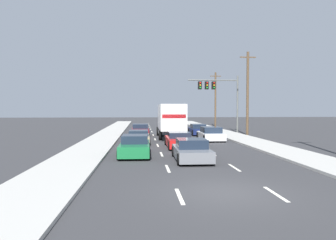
{
  "coord_description": "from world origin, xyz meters",
  "views": [
    {
      "loc": [
        -2.99,
        -11.08,
        3.02
      ],
      "look_at": [
        -0.9,
        14.09,
        2.08
      ],
      "focal_mm": 33.96,
      "sensor_mm": 36.0,
      "label": 1
    }
  ],
  "objects_px": {
    "box_truck": "(171,119)",
    "utility_pole_far": "(215,99)",
    "car_navy": "(198,130)",
    "car_maroon": "(140,130)",
    "utility_pole_mid": "(248,92)",
    "car_tan": "(139,137)",
    "car_green": "(135,146)",
    "car_gray": "(191,151)",
    "car_white": "(211,134)",
    "traffic_signal_mast": "(215,90)",
    "car_red": "(179,140)"
  },
  "relations": [
    {
      "from": "car_navy",
      "to": "car_white",
      "type": "relative_size",
      "value": 0.95
    },
    {
      "from": "car_red",
      "to": "car_navy",
      "type": "bearing_deg",
      "value": 72.8
    },
    {
      "from": "box_truck",
      "to": "car_gray",
      "type": "bearing_deg",
      "value": -90.16
    },
    {
      "from": "car_tan",
      "to": "utility_pole_far",
      "type": "xyz_separation_m",
      "value": [
        12.31,
        23.78,
        4.04
      ]
    },
    {
      "from": "car_maroon",
      "to": "car_navy",
      "type": "height_order",
      "value": "car_maroon"
    },
    {
      "from": "utility_pole_far",
      "to": "car_gray",
      "type": "bearing_deg",
      "value": -105.49
    },
    {
      "from": "car_red",
      "to": "traffic_signal_mast",
      "type": "bearing_deg",
      "value": 66.58
    },
    {
      "from": "utility_pole_mid",
      "to": "car_white",
      "type": "bearing_deg",
      "value": -134.61
    },
    {
      "from": "box_truck",
      "to": "car_gray",
      "type": "xyz_separation_m",
      "value": [
        -0.04,
        -13.77,
        -1.42
      ]
    },
    {
      "from": "box_truck",
      "to": "car_red",
      "type": "distance_m",
      "value": 7.73
    },
    {
      "from": "car_white",
      "to": "utility_pole_far",
      "type": "bearing_deg",
      "value": 75.68
    },
    {
      "from": "car_red",
      "to": "traffic_signal_mast",
      "type": "relative_size",
      "value": 0.65
    },
    {
      "from": "car_green",
      "to": "utility_pole_mid",
      "type": "height_order",
      "value": "utility_pole_mid"
    },
    {
      "from": "car_white",
      "to": "traffic_signal_mast",
      "type": "relative_size",
      "value": 0.63
    },
    {
      "from": "box_truck",
      "to": "traffic_signal_mast",
      "type": "xyz_separation_m",
      "value": [
        6.12,
        6.63,
        3.33
      ]
    },
    {
      "from": "box_truck",
      "to": "car_green",
      "type": "bearing_deg",
      "value": -106.02
    },
    {
      "from": "car_red",
      "to": "car_navy",
      "type": "xyz_separation_m",
      "value": [
        3.53,
        11.4,
        0.02
      ]
    },
    {
      "from": "car_maroon",
      "to": "traffic_signal_mast",
      "type": "relative_size",
      "value": 0.57
    },
    {
      "from": "car_green",
      "to": "car_gray",
      "type": "bearing_deg",
      "value": -33.01
    },
    {
      "from": "car_green",
      "to": "car_red",
      "type": "height_order",
      "value": "car_green"
    },
    {
      "from": "traffic_signal_mast",
      "to": "car_maroon",
      "type": "bearing_deg",
      "value": -161.2
    },
    {
      "from": "car_green",
      "to": "box_truck",
      "type": "relative_size",
      "value": 0.57
    },
    {
      "from": "car_navy",
      "to": "car_maroon",
      "type": "bearing_deg",
      "value": -177.44
    },
    {
      "from": "car_green",
      "to": "traffic_signal_mast",
      "type": "bearing_deg",
      "value": 62.61
    },
    {
      "from": "car_maroon",
      "to": "utility_pole_mid",
      "type": "bearing_deg",
      "value": -3.03
    },
    {
      "from": "utility_pole_far",
      "to": "car_maroon",
      "type": "bearing_deg",
      "value": -127.62
    },
    {
      "from": "car_green",
      "to": "car_navy",
      "type": "xyz_separation_m",
      "value": [
        6.82,
        15.43,
        -0.03
      ]
    },
    {
      "from": "car_tan",
      "to": "car_red",
      "type": "bearing_deg",
      "value": -45.33
    },
    {
      "from": "car_tan",
      "to": "car_navy",
      "type": "bearing_deg",
      "value": 51.07
    },
    {
      "from": "car_maroon",
      "to": "car_navy",
      "type": "distance_m",
      "value": 6.56
    },
    {
      "from": "box_truck",
      "to": "car_navy",
      "type": "height_order",
      "value": "box_truck"
    },
    {
      "from": "car_maroon",
      "to": "car_tan",
      "type": "bearing_deg",
      "value": -90.76
    },
    {
      "from": "car_red",
      "to": "car_gray",
      "type": "xyz_separation_m",
      "value": [
        0.01,
        -6.17,
        0.01
      ]
    },
    {
      "from": "car_white",
      "to": "car_green",
      "type": "bearing_deg",
      "value": -127.24
    },
    {
      "from": "car_maroon",
      "to": "car_white",
      "type": "xyz_separation_m",
      "value": [
        6.61,
        -6.08,
        0.0
      ]
    },
    {
      "from": "box_truck",
      "to": "utility_pole_far",
      "type": "distance_m",
      "value": 21.55
    },
    {
      "from": "car_tan",
      "to": "car_green",
      "type": "distance_m",
      "value": 7.19
    },
    {
      "from": "car_green",
      "to": "utility_pole_mid",
      "type": "relative_size",
      "value": 0.48
    },
    {
      "from": "car_tan",
      "to": "traffic_signal_mast",
      "type": "relative_size",
      "value": 0.64
    },
    {
      "from": "utility_pole_mid",
      "to": "car_tan",
      "type": "bearing_deg",
      "value": -148.83
    },
    {
      "from": "car_white",
      "to": "utility_pole_mid",
      "type": "height_order",
      "value": "utility_pole_mid"
    },
    {
      "from": "car_white",
      "to": "traffic_signal_mast",
      "type": "xyz_separation_m",
      "value": [
        2.58,
        9.21,
        4.72
      ]
    },
    {
      "from": "car_gray",
      "to": "car_navy",
      "type": "relative_size",
      "value": 1.01
    },
    {
      "from": "car_white",
      "to": "traffic_signal_mast",
      "type": "bearing_deg",
      "value": 74.36
    },
    {
      "from": "car_red",
      "to": "utility_pole_mid",
      "type": "relative_size",
      "value": 0.49
    },
    {
      "from": "car_maroon",
      "to": "utility_pole_mid",
      "type": "xyz_separation_m",
      "value": [
        11.98,
        -0.63,
        4.2
      ]
    },
    {
      "from": "car_maroon",
      "to": "car_white",
      "type": "bearing_deg",
      "value": -42.62
    },
    {
      "from": "box_truck",
      "to": "utility_pole_far",
      "type": "bearing_deg",
      "value": 64.71
    },
    {
      "from": "car_gray",
      "to": "utility_pole_far",
      "type": "distance_m",
      "value": 34.59
    },
    {
      "from": "car_green",
      "to": "car_navy",
      "type": "relative_size",
      "value": 1.07
    }
  ]
}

